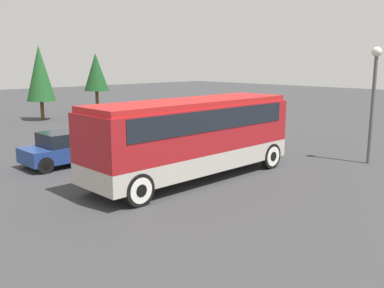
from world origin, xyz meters
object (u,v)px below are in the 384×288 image
Objects in this scene: parked_car_mid at (70,148)px; lamp_post at (374,87)px; parked_car_near at (137,137)px; tour_bus at (194,132)px.

parked_car_mid is 13.89m from lamp_post.
parked_car_near is 11.70m from lamp_post.
lamp_post reaches higher than parked_car_near.
lamp_post is at bearing -59.27° from parked_car_near.
tour_bus is 6.23m from parked_car_mid.
parked_car_mid is (-2.32, 5.67, -1.14)m from tour_bus.
parked_car_near is at bearing 74.07° from tour_bus.
parked_car_mid reaches higher than parked_car_near.
tour_bus is 2.09× the size of parked_car_near.
tour_bus is 6.40m from parked_car_near.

